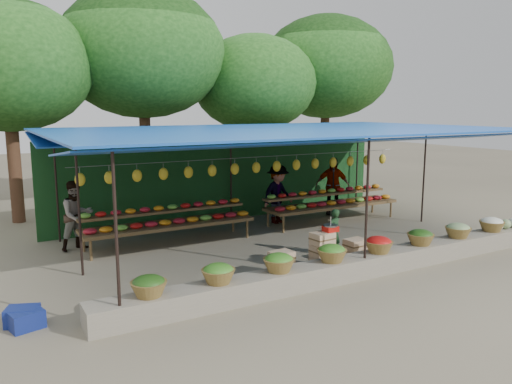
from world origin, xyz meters
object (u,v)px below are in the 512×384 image
vendor_seated (334,232)px  blue_crate_front (22,316)px  crate_counter (321,254)px  weighing_scale (330,228)px  blue_crate_back (27,320)px

vendor_seated → blue_crate_front: size_ratio=2.23×
crate_counter → blue_crate_front: crate_counter is taller
weighing_scale → blue_crate_back: (-5.84, -0.10, -0.71)m
vendor_seated → blue_crate_front: (-6.53, -0.60, -0.39)m
vendor_seated → blue_crate_back: 6.54m
weighing_scale → blue_crate_front: weighing_scale is taller
crate_counter → blue_crate_front: bearing=179.2°
vendor_seated → crate_counter: bearing=25.6°
vendor_seated → blue_crate_front: vendor_seated is taller
weighing_scale → vendor_seated: bearing=46.7°
crate_counter → vendor_seated: 1.13m
weighing_scale → blue_crate_front: size_ratio=0.67×
weighing_scale → blue_crate_back: weighing_scale is taller
weighing_scale → vendor_seated: size_ratio=0.30×
crate_counter → blue_crate_back: size_ratio=5.08×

